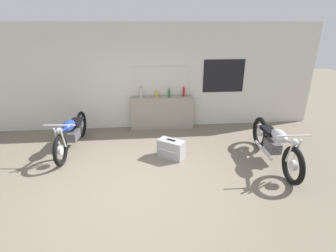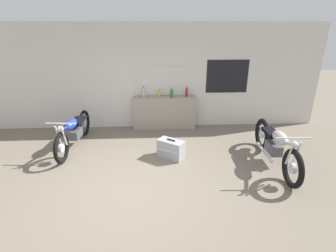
% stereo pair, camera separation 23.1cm
% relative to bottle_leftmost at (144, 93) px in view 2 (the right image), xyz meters
% --- Properties ---
extents(ground_plane, '(24.00, 24.00, 0.00)m').
position_rel_bottle_leftmost_xyz_m(ground_plane, '(-0.15, -2.94, -1.03)').
color(ground_plane, '#706656').
extents(wall_back, '(10.00, 0.07, 2.80)m').
position_rel_bottle_leftmost_xyz_m(wall_back, '(-0.12, 0.18, 0.37)').
color(wall_back, silver).
rests_on(wall_back, ground_plane).
extents(sill_counter, '(1.71, 0.28, 0.89)m').
position_rel_bottle_leftmost_xyz_m(sill_counter, '(0.55, 0.01, -0.58)').
color(sill_counter, gray).
rests_on(sill_counter, ground_plane).
extents(bottle_leftmost, '(0.08, 0.08, 0.30)m').
position_rel_bottle_leftmost_xyz_m(bottle_leftmost, '(0.00, 0.00, 0.00)').
color(bottle_leftmost, '#B7B2A8').
rests_on(bottle_leftmost, sill_counter).
extents(bottle_left_center, '(0.08, 0.08, 0.19)m').
position_rel_bottle_leftmost_xyz_m(bottle_left_center, '(0.42, 0.02, -0.05)').
color(bottle_left_center, gold).
rests_on(bottle_left_center, sill_counter).
extents(bottle_center, '(0.07, 0.07, 0.26)m').
position_rel_bottle_leftmost_xyz_m(bottle_center, '(0.75, -0.03, -0.02)').
color(bottle_center, '#23662D').
rests_on(bottle_center, sill_counter).
extents(bottle_right_center, '(0.06, 0.06, 0.31)m').
position_rel_bottle_leftmost_xyz_m(bottle_right_center, '(1.15, 0.05, 0.00)').
color(bottle_right_center, maroon).
rests_on(bottle_right_center, sill_counter).
extents(motorcycle_silver, '(0.64, 2.27, 0.90)m').
position_rel_bottle_leftmost_xyz_m(motorcycle_silver, '(2.75, -2.13, -0.60)').
color(motorcycle_silver, black).
rests_on(motorcycle_silver, ground_plane).
extents(motorcycle_blue, '(0.64, 2.13, 0.84)m').
position_rel_bottle_leftmost_xyz_m(motorcycle_blue, '(-1.62, -1.09, -0.61)').
color(motorcycle_blue, black).
rests_on(motorcycle_blue, ground_plane).
extents(hard_case_silver, '(0.63, 0.56, 0.43)m').
position_rel_bottle_leftmost_xyz_m(hard_case_silver, '(0.63, -1.73, -0.82)').
color(hard_case_silver, '#9E9EA3').
rests_on(hard_case_silver, ground_plane).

